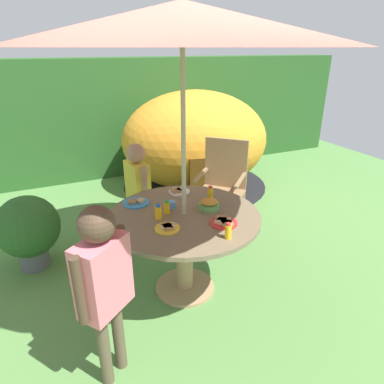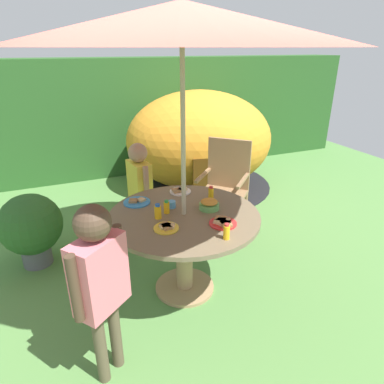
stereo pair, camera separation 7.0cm
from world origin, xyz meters
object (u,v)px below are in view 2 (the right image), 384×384
plate_near_left (223,222)px  wooden_chair (225,182)px  child_in_pink_shirt (99,275)px  cup_near (172,204)px  child_in_yellow_shirt (140,182)px  plate_far_left (166,227)px  juice_bottle_center_back (211,193)px  plate_center_front (180,191)px  dome_tent (199,140)px  snack_bowl (209,204)px  plate_mid_right (137,202)px  juice_bottle_mid_left (227,232)px  juice_bottle_near_right (158,212)px  patio_umbrella (182,24)px  garden_table (184,232)px  juice_bottle_far_right (167,207)px  potted_plant (31,226)px

plate_near_left → wooden_chair: bearing=61.1°
child_in_pink_shirt → cup_near: 1.04m
child_in_yellow_shirt → plate_near_left: child_in_yellow_shirt is taller
plate_far_left → juice_bottle_center_back: juice_bottle_center_back is taller
child_in_pink_shirt → plate_center_front: (0.90, 1.04, -0.03)m
plate_center_front → plate_near_left: bearing=-83.0°
plate_far_left → dome_tent: bearing=61.2°
plate_near_left → snack_bowl: bearing=87.0°
plate_mid_right → juice_bottle_mid_left: (0.44, -0.84, 0.05)m
plate_mid_right → juice_bottle_near_right: juice_bottle_near_right is taller
plate_far_left → plate_mid_right: bearing=99.9°
wooden_chair → juice_bottle_near_right: 1.38m
dome_tent → plate_mid_right: dome_tent is taller
child_in_yellow_shirt → patio_umbrella: bearing=0.0°
child_in_yellow_shirt → child_in_pink_shirt: bearing=-31.8°
cup_near → plate_near_left: bearing=-57.7°
wooden_chair → child_in_yellow_shirt: 1.00m
garden_table → cup_near: cup_near is taller
child_in_pink_shirt → juice_bottle_center_back: 1.35m
juice_bottle_mid_left → cup_near: size_ratio=1.76×
wooden_chair → child_in_pink_shirt: bearing=-93.3°
cup_near → snack_bowl: bearing=-27.0°
patio_umbrella → juice_bottle_far_right: (-0.12, 0.07, -1.35)m
juice_bottle_mid_left → cup_near: juice_bottle_mid_left is taller
child_in_pink_shirt → snack_bowl: child_in_pink_shirt is taller
dome_tent → child_in_yellow_shirt: 1.88m
plate_far_left → juice_bottle_mid_left: juice_bottle_mid_left is taller
child_in_yellow_shirt → plate_near_left: 1.23m
child_in_yellow_shirt → juice_bottle_mid_left: (0.28, -1.37, 0.08)m
potted_plant → plate_center_front: plate_center_front is taller
garden_table → juice_bottle_far_right: bearing=148.9°
dome_tent → plate_near_left: bearing=-99.9°
juice_bottle_mid_left → cup_near: bearing=106.9°
patio_umbrella → juice_bottle_near_right: size_ratio=19.11×
garden_table → patio_umbrella: 1.57m
child_in_yellow_shirt → plate_far_left: bearing=-12.7°
wooden_chair → plate_near_left: bearing=-74.4°
plate_center_front → juice_bottle_mid_left: (0.01, -0.92, 0.05)m
plate_near_left → juice_bottle_far_right: juice_bottle_far_right is taller
wooden_chair → potted_plant: size_ratio=1.43×
patio_umbrella → child_in_yellow_shirt: 1.70m
juice_bottle_mid_left → plate_mid_right: bearing=117.8°
child_in_pink_shirt → garden_table: bearing=0.0°
juice_bottle_mid_left → plate_near_left: bearing=68.8°
child_in_yellow_shirt → juice_bottle_far_right: 0.82m
dome_tent → plate_center_front: (-1.00, -1.83, 0.05)m
dome_tent → child_in_yellow_shirt: bearing=-123.1°
plate_center_front → plate_mid_right: 0.44m
plate_far_left → cup_near: 0.37m
child_in_pink_shirt → juice_bottle_far_right: size_ratio=10.88×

